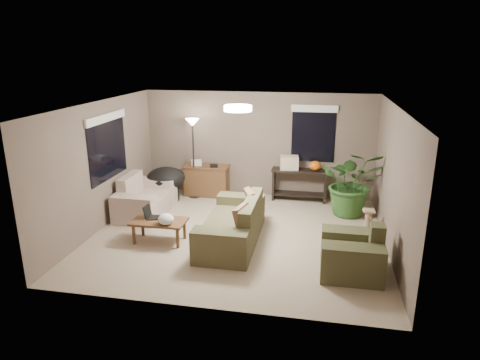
% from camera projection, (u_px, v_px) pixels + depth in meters
% --- Properties ---
extents(room_shell, '(5.50, 5.50, 5.50)m').
position_uv_depth(room_shell, '(238.00, 173.00, 7.92)').
color(room_shell, tan).
rests_on(room_shell, ground).
extents(main_sofa, '(0.95, 2.20, 0.85)m').
position_uv_depth(main_sofa, '(234.00, 227.00, 7.92)').
color(main_sofa, brown).
rests_on(main_sofa, ground).
extents(throw_pillows, '(0.39, 1.40, 0.47)m').
position_uv_depth(throw_pillows, '(248.00, 210.00, 7.77)').
color(throw_pillows, '#8C7251').
rests_on(throw_pillows, main_sofa).
extents(loveseat, '(0.90, 1.60, 0.85)m').
position_uv_depth(loveseat, '(144.00, 200.00, 9.31)').
color(loveseat, '#BDB1A1').
rests_on(loveseat, ground).
extents(armchair, '(0.95, 1.00, 0.85)m').
position_uv_depth(armchair, '(352.00, 255.00, 6.81)').
color(armchair, '#47472B').
rests_on(armchair, ground).
extents(coffee_table, '(1.00, 0.55, 0.42)m').
position_uv_depth(coffee_table, '(159.00, 224.00, 7.90)').
color(coffee_table, brown).
rests_on(coffee_table, ground).
extents(laptop, '(0.40, 0.31, 0.24)m').
position_uv_depth(laptop, '(152.00, 215.00, 7.98)').
color(laptop, black).
rests_on(laptop, coffee_table).
extents(plastic_bag, '(0.30, 0.27, 0.20)m').
position_uv_depth(plastic_bag, '(166.00, 219.00, 7.67)').
color(plastic_bag, white).
rests_on(plastic_bag, coffee_table).
extents(desk, '(1.10, 0.50, 0.75)m').
position_uv_depth(desk, '(207.00, 180.00, 10.44)').
color(desk, brown).
rests_on(desk, ground).
extents(desk_papers, '(0.72, 0.32, 0.12)m').
position_uv_depth(desk_papers, '(200.00, 163.00, 10.34)').
color(desk_papers, silver).
rests_on(desk_papers, desk).
extents(console_table, '(1.30, 0.40, 0.75)m').
position_uv_depth(console_table, '(299.00, 182.00, 10.08)').
color(console_table, black).
rests_on(console_table, ground).
extents(pumpkin, '(0.35, 0.35, 0.22)m').
position_uv_depth(pumpkin, '(315.00, 166.00, 9.89)').
color(pumpkin, orange).
rests_on(pumpkin, console_table).
extents(cardboard_box, '(0.45, 0.36, 0.31)m').
position_uv_depth(cardboard_box, '(289.00, 163.00, 9.99)').
color(cardboard_box, beige).
rests_on(cardboard_box, console_table).
extents(papasan_chair, '(1.14, 1.14, 0.80)m').
position_uv_depth(papasan_chair, '(166.00, 181.00, 10.06)').
color(papasan_chair, black).
rests_on(papasan_chair, ground).
extents(floor_lamp, '(0.32, 0.32, 1.91)m').
position_uv_depth(floor_lamp, '(193.00, 132.00, 9.96)').
color(floor_lamp, black).
rests_on(floor_lamp, ground).
extents(ceiling_fixture, '(0.50, 0.50, 0.10)m').
position_uv_depth(ceiling_fixture, '(238.00, 108.00, 7.57)').
color(ceiling_fixture, white).
rests_on(ceiling_fixture, room_shell).
extents(houseplant, '(1.31, 1.46, 1.14)m').
position_uv_depth(houseplant, '(352.00, 190.00, 9.14)').
color(houseplant, '#2D5923').
rests_on(houseplant, ground).
extents(cat_scratching_post, '(0.32, 0.32, 0.50)m').
position_uv_depth(cat_scratching_post, '(368.00, 224.00, 8.25)').
color(cat_scratching_post, tan).
rests_on(cat_scratching_post, ground).
extents(window_left, '(0.05, 1.56, 1.33)m').
position_uv_depth(window_left, '(107.00, 136.00, 8.53)').
color(window_left, black).
rests_on(window_left, room_shell).
extents(window_back, '(1.06, 0.05, 1.33)m').
position_uv_depth(window_back, '(314.00, 124.00, 9.85)').
color(window_back, black).
rests_on(window_back, room_shell).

